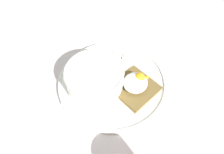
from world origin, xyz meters
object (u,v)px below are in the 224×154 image
toast_slice (135,88)px  banana_slice_left (118,63)px  oatmeal_bowl (95,79)px  banana_slice_back (117,56)px  banana_slice_inner (127,59)px  banana_slice_right (124,68)px  banana_slice_front (104,58)px  poached_egg (136,82)px

toast_slice → banana_slice_left: 9.67cm
oatmeal_bowl → banana_slice_back: (10.98, 4.11, -2.73)cm
toast_slice → banana_slice_back: 12.30cm
banana_slice_inner → banana_slice_right: bearing=-144.3°
banana_slice_front → banana_slice_inner: size_ratio=1.29×
oatmeal_bowl → poached_egg: size_ratio=1.81×
oatmeal_bowl → banana_slice_back: oatmeal_bowl is taller
toast_slice → poached_egg: (0.21, 0.00, 2.47)cm
banana_slice_left → banana_slice_back: 2.75cm
banana_slice_left → banana_slice_right: (0.04, -2.64, 0.10)cm
toast_slice → banana_slice_back: toast_slice is taller
oatmeal_bowl → toast_slice: size_ratio=1.37×
banana_slice_back → toast_slice: bearing=-109.0°
oatmeal_bowl → banana_slice_front: size_ratio=3.00×
poached_egg → banana_slice_right: 7.60cm
banana_slice_left → banana_slice_right: bearing=-89.1°
banana_slice_left → banana_slice_back: size_ratio=1.04×
oatmeal_bowl → toast_slice: 10.52cm
banana_slice_front → banana_slice_back: bearing=-25.6°
banana_slice_front → banana_slice_right: size_ratio=1.49×
banana_slice_inner → banana_slice_front: bearing=135.8°
toast_slice → banana_slice_right: 7.16cm
oatmeal_bowl → banana_slice_inner: oatmeal_bowl is taller
oatmeal_bowl → banana_slice_right: size_ratio=4.49×
banana_slice_left → banana_slice_back: (1.56, 2.27, -0.04)cm
poached_egg → banana_slice_front: (0.20, 13.34, -2.60)cm
toast_slice → banana_slice_back: (4.00, 11.62, -0.39)cm
poached_egg → banana_slice_back: (3.79, 11.62, -2.86)cm
poached_egg → banana_slice_left: size_ratio=2.20×
banana_slice_back → banana_slice_inner: (1.21, -2.94, 0.20)cm
oatmeal_bowl → banana_slice_right: oatmeal_bowl is taller
banana_slice_left → banana_slice_back: same height
poached_egg → banana_slice_right: size_ratio=2.47×
toast_slice → banana_slice_back: size_ratio=3.03×
toast_slice → banana_slice_right: size_ratio=3.28×
banana_slice_back → banana_slice_right: banana_slice_right is taller
banana_slice_left → banana_slice_right: 2.64cm
banana_slice_front → banana_slice_right: bearing=-72.7°
oatmeal_bowl → banana_slice_inner: bearing=5.5°
toast_slice → banana_slice_front: bearing=88.2°
poached_egg → banana_slice_right: (2.27, 6.72, -2.73)cm
poached_egg → banana_slice_front: bearing=89.1°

